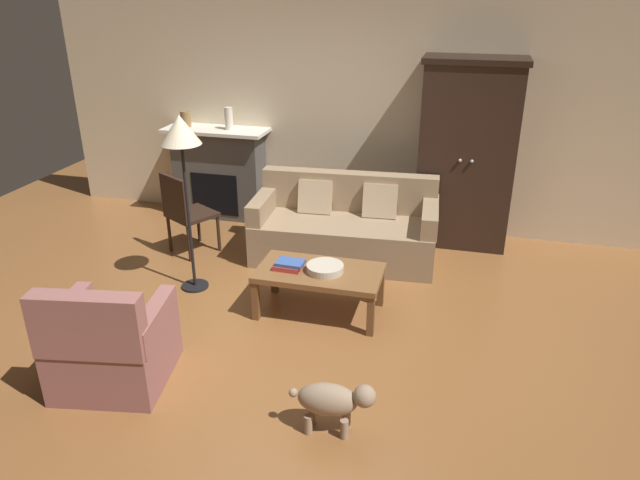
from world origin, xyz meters
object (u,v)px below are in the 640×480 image
(book_stack, at_px, (289,265))
(fireplace, at_px, (219,172))
(couch, at_px, (345,229))
(dog, at_px, (333,400))
(mantel_vase_cream, at_px, (229,118))
(mantel_vase_bronze, at_px, (186,119))
(coffee_table, at_px, (319,276))
(fruit_bowl, at_px, (325,268))
(floor_lamp, at_px, (181,141))
(side_chair_wooden, at_px, (185,209))
(armchair_near_left, at_px, (111,346))
(armoire, at_px, (467,154))

(book_stack, bearing_deg, fireplace, 127.01)
(couch, xyz_separation_m, dog, (0.51, -2.67, -0.07))
(mantel_vase_cream, bearing_deg, fireplace, 174.31)
(mantel_vase_bronze, bearing_deg, coffee_table, -42.20)
(mantel_vase_bronze, bearing_deg, fireplace, 2.70)
(mantel_vase_bronze, distance_m, dog, 4.46)
(fireplace, bearing_deg, mantel_vase_bronze, -177.30)
(book_stack, distance_m, mantel_vase_bronze, 2.89)
(mantel_vase_cream, bearing_deg, couch, -26.02)
(couch, distance_m, fruit_bowl, 1.23)
(fireplace, distance_m, floor_lamp, 2.12)
(fireplace, distance_m, fruit_bowl, 2.74)
(fruit_bowl, xyz_separation_m, book_stack, (-0.32, -0.03, 0.00))
(mantel_vase_cream, bearing_deg, fruit_bowl, -49.88)
(side_chair_wooden, bearing_deg, fireplace, 94.85)
(armchair_near_left, bearing_deg, armoire, 54.39)
(mantel_vase_bronze, bearing_deg, mantel_vase_cream, 0.00)
(armoire, distance_m, mantel_vase_bronze, 3.34)
(fireplace, height_order, dog, fireplace)
(armoire, distance_m, coffee_table, 2.33)
(armoire, distance_m, couch, 1.55)
(coffee_table, xyz_separation_m, mantel_vase_cream, (-1.63, 1.98, 0.89))
(fireplace, bearing_deg, floor_lamp, -74.59)
(armoire, relative_size, mantel_vase_bronze, 10.82)
(armoire, distance_m, mantel_vase_cream, 2.78)
(armoire, distance_m, fruit_bowl, 2.29)
(book_stack, xyz_separation_m, side_chair_wooden, (-1.44, 0.89, 0.06))
(coffee_table, bearing_deg, floor_lamp, 173.52)
(armchair_near_left, xyz_separation_m, dog, (1.68, -0.10, -0.07))
(couch, bearing_deg, side_chair_wooden, -167.96)
(floor_lamp, bearing_deg, mantel_vase_cream, 100.22)
(fireplace, distance_m, side_chair_wooden, 1.16)
(side_chair_wooden, bearing_deg, dog, -46.68)
(coffee_table, bearing_deg, mantel_vase_cream, 129.36)
(couch, height_order, fruit_bowl, couch)
(side_chair_wooden, height_order, floor_lamp, floor_lamp)
(fireplace, relative_size, armchair_near_left, 1.42)
(coffee_table, xyz_separation_m, book_stack, (-0.27, -0.04, 0.09))
(armoire, bearing_deg, book_stack, -125.73)
(fruit_bowl, xyz_separation_m, mantel_vase_cream, (-1.68, 1.99, 0.80))
(side_chair_wooden, relative_size, dog, 1.57)
(coffee_table, height_order, fruit_bowl, fruit_bowl)
(couch, relative_size, fruit_bowl, 6.05)
(couch, height_order, side_chair_wooden, side_chair_wooden)
(fruit_bowl, distance_m, side_chair_wooden, 1.96)
(book_stack, bearing_deg, dog, -62.54)
(mantel_vase_bronze, bearing_deg, fruit_bowl, -41.67)
(fruit_bowl, height_order, side_chair_wooden, side_chair_wooden)
(book_stack, height_order, armchair_near_left, armchair_near_left)
(armchair_near_left, bearing_deg, mantel_vase_bronze, 106.20)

